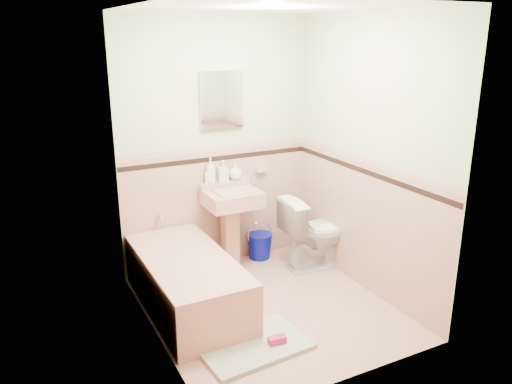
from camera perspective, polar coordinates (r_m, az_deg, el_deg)
name	(u,v)px	position (r m, az deg, el deg)	size (l,w,h in m)	color
floor	(269,308)	(4.62, 1.45, -12.78)	(2.20, 2.20, 0.00)	tan
ceiling	(272,7)	(4.00, 1.74, 19.97)	(2.20, 2.20, 0.00)	white
wall_back	(217,145)	(5.10, -4.39, 5.21)	(2.50, 2.50, 0.00)	#F6E8C9
wall_front	(354,211)	(3.26, 10.93, -2.08)	(2.50, 2.50, 0.00)	#F6E8C9
wall_left	(149,187)	(3.77, -11.85, 0.56)	(2.50, 2.50, 0.00)	#F6E8C9
wall_right	(368,158)	(4.68, 12.40, 3.78)	(2.50, 2.50, 0.00)	#F6E8C9
wainscot_back	(219,208)	(5.26, -4.18, -1.75)	(2.00, 2.00, 0.00)	tan
wainscot_front	(348,302)	(3.53, 10.20, -12.02)	(2.00, 2.00, 0.00)	tan
wainscot_left	(156,268)	(4.01, -11.11, -8.35)	(2.20, 2.20, 0.00)	tan
wainscot_right	(363,226)	(4.87, 11.80, -3.70)	(2.20, 2.20, 0.00)	tan
accent_back	(218,158)	(5.11, -4.28, 3.75)	(2.00, 2.00, 0.00)	black
accent_front	(352,229)	(3.31, 10.62, -4.11)	(2.00, 2.00, 0.00)	black
accent_left	(152,204)	(3.82, -11.48, -1.27)	(2.20, 2.20, 0.00)	black
accent_right	(366,172)	(4.70, 12.13, 2.22)	(2.20, 2.20, 0.00)	black
cap_back	(218,149)	(5.09, -4.30, 4.85)	(2.00, 2.00, 0.00)	tan
cap_front	(352,214)	(3.28, 10.71, -2.48)	(2.00, 2.00, 0.00)	tan
cap_left	(152,191)	(3.79, -11.56, 0.16)	(2.20, 2.20, 0.00)	tan
cap_right	(366,161)	(4.68, 12.20, 3.40)	(2.20, 2.20, 0.00)	tan
bathtub	(187,284)	(4.55, -7.66, -10.18)	(0.70, 1.50, 0.45)	tan
tub_faucet	(160,216)	(5.02, -10.64, -2.60)	(0.04, 0.04, 0.12)	silver
sink	(233,231)	(5.15, -2.62, -4.33)	(0.53, 0.48, 0.83)	tan
sink_faucet	(226,176)	(5.10, -3.36, 1.77)	(0.02, 0.02, 0.10)	silver
medicine_cabinet	(222,100)	(5.02, -3.84, 10.24)	(0.44, 0.04, 0.55)	white
soap_dish	(261,170)	(5.33, 0.51, 2.48)	(0.11, 0.06, 0.04)	tan
soap_bottle_left	(210,171)	(5.06, -5.11, 2.40)	(0.10, 0.10, 0.25)	#B2B2B2
soap_bottle_mid	(223,171)	(5.12, -3.73, 2.35)	(0.10, 0.10, 0.21)	#B2B2B2
soap_bottle_right	(235,171)	(5.18, -2.32, 2.31)	(0.13, 0.13, 0.17)	#B2B2B2
tube	(207,178)	(5.07, -5.53, 1.60)	(0.04, 0.04, 0.12)	white
toilet	(317,232)	(5.26, 6.86, -4.41)	(0.42, 0.74, 0.76)	white
bucket	(260,246)	(5.50, 0.40, -6.03)	(0.27, 0.27, 0.27)	#050B8D
bath_mat	(253,345)	(4.11, -0.36, -16.66)	(0.83, 0.55, 0.03)	#95A58A
shoe	(277,340)	(4.09, 2.36, -16.15)	(0.14, 0.06, 0.06)	#BF1E59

